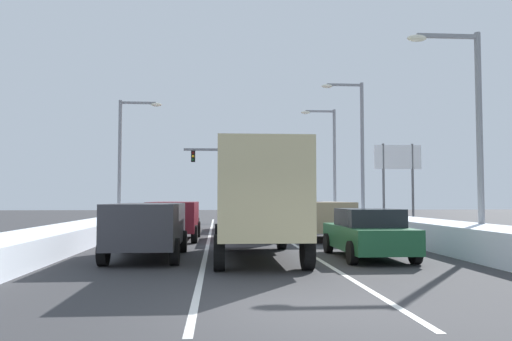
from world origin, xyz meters
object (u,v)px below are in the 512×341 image
Objects in this scene: suv_navy_right_lane_third at (297,213)px; street_lamp_left_mid at (126,151)px; sedan_green_right_lane_nearest at (368,233)px; sedan_white_left_lane_third at (181,217)px; suv_tan_right_lane_second at (322,217)px; suv_maroon_left_lane_second at (174,217)px; box_truck_center_lane_nearest at (257,196)px; suv_charcoal_left_lane_nearest at (148,225)px; street_lamp_right_near at (469,118)px; suv_red_center_lane_third at (242,212)px; suv_gray_center_lane_second at (251,217)px; street_lamp_right_far at (330,155)px; roadside_sign_right at (398,166)px; street_lamp_right_mid at (357,142)px; traffic_light_gantry at (266,164)px.

suv_navy_right_lane_third is 11.36m from street_lamp_left_mid.
sedan_green_right_lane_nearest is 15.79m from sedan_white_left_lane_third.
suv_tan_right_lane_second is 6.54m from suv_maroon_left_lane_second.
box_truck_center_lane_nearest is 3.44m from suv_charcoal_left_lane_nearest.
suv_charcoal_left_lane_nearest is 11.56m from street_lamp_right_near.
box_truck_center_lane_nearest reaches higher than suv_tan_right_lane_second.
street_lamp_right_near is (10.90, 1.35, 3.62)m from suv_charcoal_left_lane_nearest.
street_lamp_left_mid is at bearing 133.75° from street_lamp_right_near.
suv_red_center_lane_third and suv_charcoal_left_lane_nearest have the same top height.
suv_navy_right_lane_third is at bearing 64.06° from suv_gray_center_lane_second.
suv_navy_right_lane_third is (-0.03, 13.86, 0.25)m from sedan_green_right_lane_nearest.
street_lamp_right_far is at bearing 38.97° from sedan_white_left_lane_third.
street_lamp_right_far is at bearing 127.30° from roadside_sign_right.
street_lamp_right_far is at bearing 91.36° from street_lamp_right_mid.
suv_gray_center_lane_second is at bearing -130.79° from street_lamp_right_mid.
sedan_green_right_lane_nearest is 5.99m from street_lamp_right_near.
street_lamp_right_mid is at bearing 55.04° from suv_charcoal_left_lane_nearest.
sedan_white_left_lane_third is 0.82× the size of roadside_sign_right.
box_truck_center_lane_nearest reaches higher than suv_red_center_lane_third.
suv_gray_center_lane_second is 9.96m from street_lamp_right_near.
suv_red_center_lane_third is at bearing 166.78° from suv_navy_right_lane_third.
traffic_light_gantry is (-0.49, 28.11, 3.97)m from sedan_green_right_lane_nearest.
suv_maroon_left_lane_second is (-3.07, 7.41, -0.88)m from box_truck_center_lane_nearest.
roadside_sign_right reaches higher than suv_tan_right_lane_second.
suv_charcoal_left_lane_nearest is 0.89× the size of roadside_sign_right.
sedan_white_left_lane_third is 11.78m from street_lamp_right_mid.
sedan_green_right_lane_nearest is at bearing -89.00° from traffic_light_gantry.
traffic_light_gantry reaches higher than suv_red_center_lane_third.
sedan_green_right_lane_nearest is 0.92× the size of suv_tan_right_lane_second.
street_lamp_left_mid is (-6.88, 16.94, 2.88)m from box_truck_center_lane_nearest.
suv_red_center_lane_third is 1.00× the size of suv_maroon_left_lane_second.
roadside_sign_right reaches higher than sedan_green_right_lane_nearest.
street_lamp_left_mid is at bearing 175.61° from street_lamp_right_mid.
suv_charcoal_left_lane_nearest is at bearing -116.98° from suv_gray_center_lane_second.
street_lamp_right_far reaches higher than suv_gray_center_lane_second.
roadside_sign_right is (17.76, 1.22, -0.76)m from street_lamp_left_mid.
traffic_light_gantry is at bearing 129.81° from street_lamp_right_far.
roadside_sign_right is (14.15, 3.86, 3.25)m from sedan_white_left_lane_third.
sedan_green_right_lane_nearest is at bearing -58.71° from street_lamp_left_mid.
sedan_white_left_lane_third is at bearing 91.72° from suv_maroon_left_lane_second.
suv_navy_right_lane_third is 14.73m from traffic_light_gantry.
suv_tan_right_lane_second is (0.06, 7.19, 0.25)m from sedan_green_right_lane_nearest.
street_lamp_right_mid is at bearing -69.68° from traffic_light_gantry.
suv_tan_right_lane_second reaches higher than sedan_green_right_lane_nearest.
street_lamp_left_mid is (-14.49, 15.13, 0.14)m from street_lamp_right_near.
roadside_sign_right is at bearing -51.35° from traffic_light_gantry.
suv_maroon_left_lane_second is 0.54× the size of street_lamp_right_mid.
street_lamp_right_mid is (7.21, 1.25, 4.34)m from suv_red_center_lane_third.
roadside_sign_right is at bearing 3.94° from street_lamp_left_mid.
box_truck_center_lane_nearest is 24.21m from street_lamp_right_far.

